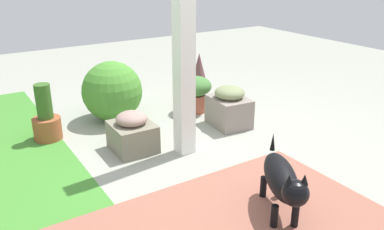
% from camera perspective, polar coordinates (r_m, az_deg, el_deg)
% --- Properties ---
extents(ground_plane, '(12.00, 12.00, 0.00)m').
position_cam_1_polar(ground_plane, '(3.85, 1.71, -6.61)').
color(ground_plane, '#9DA091').
extents(porch_pillar, '(0.16, 0.16, 2.33)m').
position_cam_1_polar(porch_pillar, '(3.67, -1.18, 11.34)').
color(porch_pillar, white).
rests_on(porch_pillar, ground).
extents(stone_planter_nearest, '(0.51, 0.42, 0.47)m').
position_cam_1_polar(stone_planter_nearest, '(4.59, 5.29, 1.08)').
color(stone_planter_nearest, gray).
rests_on(stone_planter_nearest, ground).
extents(stone_planter_mid, '(0.45, 0.41, 0.41)m').
position_cam_1_polar(stone_planter_mid, '(4.04, -8.48, -2.55)').
color(stone_planter_mid, gray).
rests_on(stone_planter_mid, ground).
extents(round_shrub, '(0.71, 0.71, 0.71)m').
position_cam_1_polar(round_shrub, '(4.80, -11.28, 3.34)').
color(round_shrub, '#488D31').
rests_on(round_shrub, ground).
extents(terracotta_pot_tall, '(0.29, 0.29, 0.61)m').
position_cam_1_polar(terracotta_pot_tall, '(4.49, -20.02, -0.69)').
color(terracotta_pot_tall, '#9E512F').
rests_on(terracotta_pot_tall, ground).
extents(terracotta_pot_spiky, '(0.22, 0.22, 0.64)m').
position_cam_1_polar(terracotta_pot_spiky, '(5.45, 1.01, 5.37)').
color(terracotta_pot_spiky, '#C16649').
rests_on(terracotta_pot_spiky, ground).
extents(terracotta_pot_broad, '(0.40, 0.40, 0.46)m').
position_cam_1_polar(terracotta_pot_broad, '(4.97, 0.48, 3.46)').
color(terracotta_pot_broad, '#A95540').
rests_on(terracotta_pot_broad, ground).
extents(dog, '(0.74, 0.53, 0.54)m').
position_cam_1_polar(dog, '(3.00, 12.73, -9.00)').
color(dog, black).
rests_on(dog, ground).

